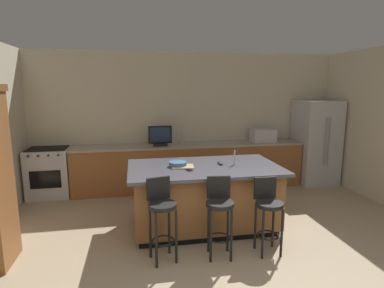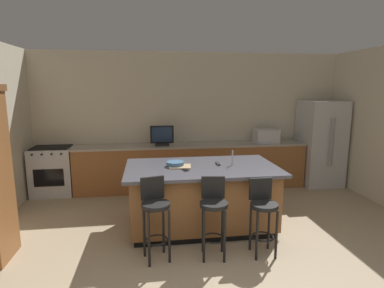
{
  "view_description": "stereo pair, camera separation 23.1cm",
  "coord_description": "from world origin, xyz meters",
  "px_view_note": "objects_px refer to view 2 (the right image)",
  "views": [
    {
      "loc": [
        -1.12,
        -2.33,
        2.07
      ],
      "look_at": [
        -0.15,
        2.91,
        1.1
      ],
      "focal_mm": 29.27,
      "sensor_mm": 36.0,
      "label": 1
    },
    {
      "loc": [
        -0.89,
        -2.37,
        2.07
      ],
      "look_at": [
        -0.15,
        2.91,
        1.1
      ],
      "focal_mm": 29.27,
      "sensor_mm": 36.0,
      "label": 2
    }
  ],
  "objects_px": {
    "refrigerator": "(320,143)",
    "bar_stool_left": "(155,211)",
    "tv_remote": "(218,164)",
    "tv_monitor": "(162,136)",
    "bar_stool_center": "(214,210)",
    "kitchen_island": "(201,196)",
    "cutting_board": "(180,166)",
    "microwave": "(266,136)",
    "fruit_bowl": "(175,164)",
    "bar_stool_right": "(263,210)",
    "cell_phone": "(185,170)",
    "range_oven": "(53,171)"
  },
  "relations": [
    {
      "from": "refrigerator",
      "to": "bar_stool_left",
      "type": "height_order",
      "value": "refrigerator"
    },
    {
      "from": "range_oven",
      "to": "tv_monitor",
      "type": "bearing_deg",
      "value": -1.37
    },
    {
      "from": "refrigerator",
      "to": "fruit_bowl",
      "type": "height_order",
      "value": "refrigerator"
    },
    {
      "from": "microwave",
      "to": "fruit_bowl",
      "type": "bearing_deg",
      "value": -139.16
    },
    {
      "from": "bar_stool_left",
      "to": "refrigerator",
      "type": "bearing_deg",
      "value": 21.96
    },
    {
      "from": "tv_monitor",
      "to": "bar_stool_right",
      "type": "xyz_separation_m",
      "value": [
        1.12,
        -2.64,
        -0.54
      ]
    },
    {
      "from": "refrigerator",
      "to": "bar_stool_center",
      "type": "distance_m",
      "value": 3.87
    },
    {
      "from": "refrigerator",
      "to": "microwave",
      "type": "relative_size",
      "value": 3.72
    },
    {
      "from": "bar_stool_right",
      "to": "cell_phone",
      "type": "relative_size",
      "value": 6.33
    },
    {
      "from": "refrigerator",
      "to": "range_oven",
      "type": "height_order",
      "value": "refrigerator"
    },
    {
      "from": "kitchen_island",
      "to": "bar_stool_left",
      "type": "bearing_deg",
      "value": -131.12
    },
    {
      "from": "bar_stool_center",
      "to": "refrigerator",
      "type": "bearing_deg",
      "value": 49.38
    },
    {
      "from": "refrigerator",
      "to": "cell_phone",
      "type": "relative_size",
      "value": 11.91
    },
    {
      "from": "cell_phone",
      "to": "cutting_board",
      "type": "distance_m",
      "value": 0.18
    },
    {
      "from": "cell_phone",
      "to": "range_oven",
      "type": "bearing_deg",
      "value": 128.56
    },
    {
      "from": "microwave",
      "to": "tv_monitor",
      "type": "height_order",
      "value": "tv_monitor"
    },
    {
      "from": "range_oven",
      "to": "cutting_board",
      "type": "xyz_separation_m",
      "value": [
        2.29,
        -1.84,
        0.47
      ]
    },
    {
      "from": "cutting_board",
      "to": "fruit_bowl",
      "type": "bearing_deg",
      "value": 138.67
    },
    {
      "from": "tv_monitor",
      "to": "cell_phone",
      "type": "distance_m",
      "value": 1.98
    },
    {
      "from": "bar_stool_right",
      "to": "tv_remote",
      "type": "height_order",
      "value": "tv_remote"
    },
    {
      "from": "tv_monitor",
      "to": "bar_stool_center",
      "type": "xyz_separation_m",
      "value": [
        0.5,
        -2.62,
        -0.51
      ]
    },
    {
      "from": "refrigerator",
      "to": "range_oven",
      "type": "bearing_deg",
      "value": 179.11
    },
    {
      "from": "bar_stool_right",
      "to": "refrigerator",
      "type": "bearing_deg",
      "value": 49.49
    },
    {
      "from": "bar_stool_right",
      "to": "fruit_bowl",
      "type": "distance_m",
      "value": 1.42
    },
    {
      "from": "bar_stool_left",
      "to": "cell_phone",
      "type": "relative_size",
      "value": 6.69
    },
    {
      "from": "range_oven",
      "to": "bar_stool_right",
      "type": "relative_size",
      "value": 0.99
    },
    {
      "from": "refrigerator",
      "to": "bar_stool_left",
      "type": "xyz_separation_m",
      "value": [
        -3.56,
        -2.55,
        -0.29
      ]
    },
    {
      "from": "kitchen_island",
      "to": "cutting_board",
      "type": "distance_m",
      "value": 0.56
    },
    {
      "from": "bar_stool_right",
      "to": "cell_phone",
      "type": "distance_m",
      "value": 1.18
    },
    {
      "from": "kitchen_island",
      "to": "microwave",
      "type": "bearing_deg",
      "value": 47.51
    },
    {
      "from": "microwave",
      "to": "bar_stool_left",
      "type": "xyz_separation_m",
      "value": [
        -2.38,
        -2.64,
        -0.46
      ]
    },
    {
      "from": "range_oven",
      "to": "tv_monitor",
      "type": "height_order",
      "value": "tv_monitor"
    },
    {
      "from": "microwave",
      "to": "bar_stool_center",
      "type": "distance_m",
      "value": 3.19
    },
    {
      "from": "kitchen_island",
      "to": "bar_stool_left",
      "type": "distance_m",
      "value": 1.07
    },
    {
      "from": "kitchen_island",
      "to": "cutting_board",
      "type": "relative_size",
      "value": 7.19
    },
    {
      "from": "bar_stool_center",
      "to": "bar_stool_right",
      "type": "distance_m",
      "value": 0.62
    },
    {
      "from": "tv_monitor",
      "to": "bar_stool_left",
      "type": "relative_size",
      "value": 0.46
    },
    {
      "from": "range_oven",
      "to": "bar_stool_center",
      "type": "height_order",
      "value": "bar_stool_center"
    },
    {
      "from": "tv_remote",
      "to": "refrigerator",
      "type": "bearing_deg",
      "value": 33.57
    },
    {
      "from": "kitchen_island",
      "to": "tv_remote",
      "type": "height_order",
      "value": "tv_remote"
    },
    {
      "from": "tv_monitor",
      "to": "tv_remote",
      "type": "bearing_deg",
      "value": -66.2
    },
    {
      "from": "range_oven",
      "to": "bar_stool_right",
      "type": "distance_m",
      "value": 4.21
    },
    {
      "from": "tv_monitor",
      "to": "bar_stool_center",
      "type": "height_order",
      "value": "tv_monitor"
    },
    {
      "from": "tv_monitor",
      "to": "bar_stool_right",
      "type": "bearing_deg",
      "value": -67.06
    },
    {
      "from": "bar_stool_left",
      "to": "cutting_board",
      "type": "relative_size",
      "value": 3.29
    },
    {
      "from": "kitchen_island",
      "to": "range_oven",
      "type": "height_order",
      "value": "range_oven"
    },
    {
      "from": "microwave",
      "to": "cell_phone",
      "type": "bearing_deg",
      "value": -134.07
    },
    {
      "from": "microwave",
      "to": "tv_monitor",
      "type": "relative_size",
      "value": 1.04
    },
    {
      "from": "range_oven",
      "to": "bar_stool_center",
      "type": "xyz_separation_m",
      "value": [
        2.61,
        -2.67,
        0.13
      ]
    },
    {
      "from": "refrigerator",
      "to": "fruit_bowl",
      "type": "relative_size",
      "value": 7.0
    }
  ]
}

